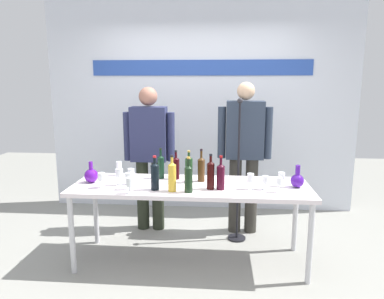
% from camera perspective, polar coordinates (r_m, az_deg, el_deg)
% --- Properties ---
extents(ground_plane, '(10.00, 10.00, 0.00)m').
position_cam_1_polar(ground_plane, '(3.65, -0.20, -17.49)').
color(ground_plane, gray).
extents(back_wall, '(4.11, 0.11, 3.00)m').
position_cam_1_polar(back_wall, '(4.79, 1.41, 8.11)').
color(back_wall, silver).
rests_on(back_wall, ground).
extents(display_table, '(2.23, 0.72, 0.78)m').
position_cam_1_polar(display_table, '(3.37, -0.21, -6.69)').
color(display_table, white).
rests_on(display_table, ground).
extents(decanter_blue_left, '(0.13, 0.13, 0.21)m').
position_cam_1_polar(decanter_blue_left, '(3.54, -15.95, -4.02)').
color(decanter_blue_left, '#561494').
rests_on(decanter_blue_left, display_table).
extents(decanter_blue_right, '(0.12, 0.12, 0.21)m').
position_cam_1_polar(decanter_blue_right, '(3.40, 16.62, -4.73)').
color(decanter_blue_right, '#461694').
rests_on(decanter_blue_right, display_table).
extents(presenter_left, '(0.60, 0.22, 1.68)m').
position_cam_1_polar(presenter_left, '(4.11, -6.90, -0.09)').
color(presenter_left, black).
rests_on(presenter_left, ground).
extents(presenter_right, '(0.61, 0.22, 1.73)m').
position_cam_1_polar(presenter_right, '(4.03, 8.45, 0.16)').
color(presenter_right, '#312F29').
rests_on(presenter_right, ground).
extents(wine_bottle_0, '(0.07, 0.07, 0.31)m').
position_cam_1_polar(wine_bottle_0, '(3.19, -6.01, -4.14)').
color(wine_bottle_0, black).
rests_on(wine_bottle_0, display_table).
extents(wine_bottle_1, '(0.07, 0.07, 0.32)m').
position_cam_1_polar(wine_bottle_1, '(3.44, 1.50, -3.05)').
color(wine_bottle_1, '#432911').
rests_on(wine_bottle_1, display_table).
extents(wine_bottle_2, '(0.07, 0.07, 0.31)m').
position_cam_1_polar(wine_bottle_2, '(3.39, -0.51, -3.10)').
color(wine_bottle_2, '#163718').
rests_on(wine_bottle_2, display_table).
extents(wine_bottle_3, '(0.07, 0.07, 0.32)m').
position_cam_1_polar(wine_bottle_3, '(3.10, -0.65, -4.54)').
color(wine_bottle_3, black).
rests_on(wine_bottle_3, display_table).
extents(wine_bottle_4, '(0.07, 0.07, 0.31)m').
position_cam_1_polar(wine_bottle_4, '(3.19, 4.65, -4.23)').
color(wine_bottle_4, '#350618').
rests_on(wine_bottle_4, display_table).
extents(wine_bottle_5, '(0.07, 0.07, 0.29)m').
position_cam_1_polar(wine_bottle_5, '(3.52, -2.61, -2.85)').
color(wine_bottle_5, black).
rests_on(wine_bottle_5, display_table).
extents(wine_bottle_6, '(0.07, 0.07, 0.31)m').
position_cam_1_polar(wine_bottle_6, '(3.56, -5.05, -2.65)').
color(wine_bottle_6, black).
rests_on(wine_bottle_6, display_table).
extents(wine_bottle_7, '(0.07, 0.07, 0.33)m').
position_cam_1_polar(wine_bottle_7, '(3.13, -3.23, -4.26)').
color(wine_bottle_7, gold).
rests_on(wine_bottle_7, display_table).
extents(wine_bottle_8, '(0.07, 0.07, 0.32)m').
position_cam_1_polar(wine_bottle_8, '(3.19, 3.01, -4.00)').
color(wine_bottle_8, black).
rests_on(wine_bottle_8, display_table).
extents(wine_glass_left_0, '(0.07, 0.07, 0.15)m').
position_cam_1_polar(wine_glass_left_0, '(3.23, -10.17, -4.48)').
color(wine_glass_left_0, white).
rests_on(wine_glass_left_0, display_table).
extents(wine_glass_left_1, '(0.06, 0.06, 0.14)m').
position_cam_1_polar(wine_glass_left_1, '(3.12, -10.07, -5.27)').
color(wine_glass_left_1, white).
rests_on(wine_glass_left_1, display_table).
extents(wine_glass_left_2, '(0.06, 0.06, 0.15)m').
position_cam_1_polar(wine_glass_left_2, '(3.74, -11.71, -2.58)').
color(wine_glass_left_2, white).
rests_on(wine_glass_left_2, display_table).
extents(wine_glass_left_3, '(0.06, 0.06, 0.15)m').
position_cam_1_polar(wine_glass_left_3, '(3.40, -9.80, -3.81)').
color(wine_glass_left_3, white).
rests_on(wine_glass_left_3, display_table).
extents(wine_glass_left_4, '(0.07, 0.07, 0.16)m').
position_cam_1_polar(wine_glass_left_4, '(3.37, -11.64, -3.80)').
color(wine_glass_left_4, white).
rests_on(wine_glass_left_4, display_table).
extents(wine_glass_left_5, '(0.07, 0.07, 0.14)m').
position_cam_1_polar(wine_glass_left_5, '(3.34, -14.39, -4.33)').
color(wine_glass_left_5, white).
rests_on(wine_glass_left_5, display_table).
extents(wine_glass_right_0, '(0.06, 0.06, 0.13)m').
position_cam_1_polar(wine_glass_right_0, '(3.39, 14.25, -4.21)').
color(wine_glass_right_0, white).
rests_on(wine_glass_right_0, display_table).
extents(wine_glass_right_1, '(0.06, 0.06, 0.13)m').
position_cam_1_polar(wine_glass_right_1, '(3.25, 11.77, -4.85)').
color(wine_glass_right_1, white).
rests_on(wine_glass_right_1, display_table).
extents(wine_glass_right_2, '(0.06, 0.06, 0.15)m').
position_cam_1_polar(wine_glass_right_2, '(3.24, 9.41, -4.59)').
color(wine_glass_right_2, white).
rests_on(wine_glass_right_2, display_table).
extents(wine_glass_right_3, '(0.06, 0.06, 0.13)m').
position_cam_1_polar(wine_glass_right_3, '(3.21, 13.90, -5.03)').
color(wine_glass_right_3, white).
rests_on(wine_glass_right_3, display_table).
extents(microphone_stand, '(0.20, 0.20, 1.57)m').
position_cam_1_polar(microphone_stand, '(3.93, 7.38, -7.09)').
color(microphone_stand, black).
rests_on(microphone_stand, ground).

